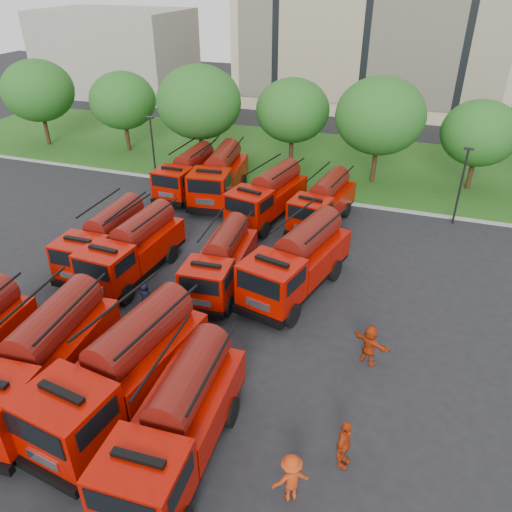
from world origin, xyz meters
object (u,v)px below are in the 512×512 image
Objects in this scene: fire_truck_5 at (134,248)px; fire_truck_8 at (188,173)px; fire_truck_7 at (298,261)px; fire_truck_6 at (221,261)px; firefighter_4 at (147,308)px; firefighter_2 at (341,464)px; fire_truck_1 at (41,359)px; firefighter_5 at (367,362)px; fire_truck_2 at (122,371)px; fire_truck_3 at (178,422)px; fire_truck_10 at (268,195)px; fire_truck_11 at (323,202)px; fire_truck_4 at (106,239)px; firefighter_0 at (91,490)px; firefighter_3 at (290,497)px; fire_truck_9 at (220,175)px.

fire_truck_5 is 11.42m from fire_truck_8.
fire_truck_5 is 0.89× the size of fire_truck_7.
fire_truck_6 is 4.43m from firefighter_4.
fire_truck_8 is 24.84m from firefighter_2.
fire_truck_1 is 4.14× the size of firefighter_5.
fire_truck_8 is at bearing 117.16° from fire_truck_2.
fire_truck_3 is 19.11m from fire_truck_10.
fire_truck_3 is at bearing -63.63° from fire_truck_8.
firefighter_5 is at bearing -59.88° from fire_truck_11.
fire_truck_6 is at bearing -152.58° from fire_truck_7.
fire_truck_7 reaches higher than fire_truck_4.
firefighter_0 is 6.46m from firefighter_3.
fire_truck_3 is at bearing -81.92° from fire_truck_7.
fire_truck_11 reaches higher than firefighter_5.
fire_truck_2 is 11.23m from fire_truck_4.
fire_truck_11 is at bearing 39.94° from firefighter_0.
fire_truck_10 is at bearing -165.18° from fire_truck_11.
firefighter_0 is (7.47, -12.51, -1.57)m from fire_truck_4.
fire_truck_4 is 1.01× the size of fire_truck_8.
fire_truck_4 is 6.94m from fire_truck_6.
fire_truck_7 is (4.03, 9.86, -0.07)m from fire_truck_2.
firefighter_5 is at bearing -9.58° from fire_truck_5.
fire_truck_2 is 4.16× the size of firefighter_2.
fire_truck_8 is (-3.60, 20.13, -0.21)m from fire_truck_1.
fire_truck_6 is 4.48× the size of firefighter_4.
fire_truck_11 is 3.50× the size of firefighter_2.
fire_truck_6 is 0.90× the size of fire_truck_10.
fire_truck_2 is at bearing 59.49° from firefighter_0.
fire_truck_8 is 24.53m from firefighter_0.
firefighter_2 is (4.23, -9.74, -1.76)m from fire_truck_7.
fire_truck_11 is 3.73× the size of firefighter_3.
fire_truck_1 is 5.41m from firefighter_0.
fire_truck_5 is (-1.38, 8.93, -0.15)m from fire_truck_1.
fire_truck_7 is at bearing -40.72° from fire_truck_8.
fire_truck_10 is 1.08× the size of fire_truck_11.
fire_truck_10 is 3.95× the size of firefighter_5.
fire_truck_6 is 0.86× the size of fire_truck_9.
firefighter_4 is at bearing -90.05° from fire_truck_9.
fire_truck_8 is at bearing -16.25° from firefighter_5.
fire_truck_1 is at bearing -165.21° from fire_truck_2.
fire_truck_4 is 0.88× the size of fire_truck_9.
firefighter_4 is at bearing -107.90° from fire_truck_11.
firefighter_4 is (-5.49, 7.17, -1.67)m from fire_truck_3.
fire_truck_2 reaches higher than firefighter_4.
fire_truck_7 reaches higher than fire_truck_10.
firefighter_0 is (5.08, -23.11, -1.73)m from fire_truck_9.
fire_truck_3 is at bearing -79.59° from fire_truck_6.
fire_truck_11 is at bearing 85.50° from fire_truck_3.
firefighter_3 is at bearing -62.20° from fire_truck_7.
firefighter_2 is (8.04, -8.80, -1.50)m from fire_truck_6.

